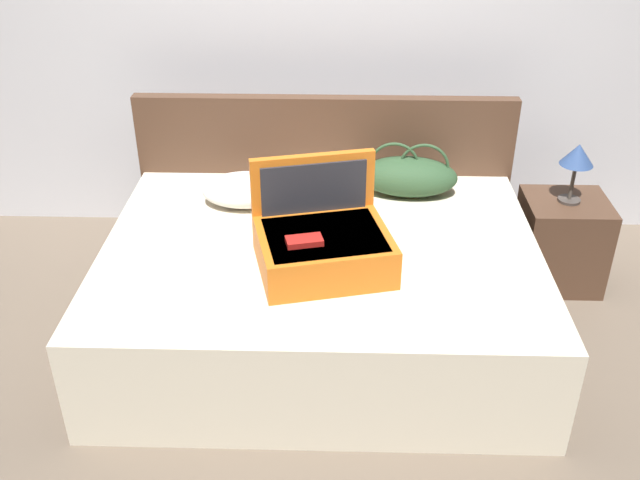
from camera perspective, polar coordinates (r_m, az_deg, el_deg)
ground_plane at (r=3.39m, az=-0.14°, el=-11.62°), size 12.00×12.00×0.00m
back_wall at (r=4.28m, az=0.55°, el=17.34°), size 8.00×0.10×2.60m
bed at (r=3.54m, az=0.05°, el=-4.10°), size 2.06×1.57×0.53m
headboard at (r=4.14m, az=0.37°, el=4.93°), size 2.10×0.08×0.97m
hard_case_large at (r=3.19m, az=0.20°, el=-0.24°), size 0.67×0.61×0.45m
duffel_bag at (r=3.85m, az=7.00°, el=5.07°), size 0.54×0.31×0.29m
pillow_near_headboard at (r=3.76m, az=-5.87°, el=3.99°), size 0.48×0.33×0.16m
nightstand at (r=4.18m, az=18.53°, el=-0.14°), size 0.44×0.40×0.50m
table_lamp at (r=3.96m, az=19.71°, el=6.15°), size 0.17×0.17×0.33m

